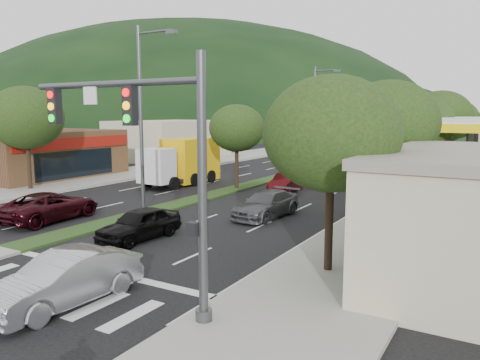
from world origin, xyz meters
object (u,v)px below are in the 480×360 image
Objects in this scene: streetlight_mid at (316,112)px; tree_r_b at (388,123)px; traffic_signal at (152,146)px; suv_maroon at (50,206)px; tree_med_far at (348,117)px; sedan_silver at (65,279)px; car_queue_d at (367,178)px; car_queue_c at (287,182)px; tree_l_a at (26,118)px; tree_r_c at (418,125)px; streetlight_near at (144,112)px; motorhome at (377,155)px; tree_r_a at (331,134)px; box_truck at (184,163)px; tree_med_near at (237,128)px; car_queue_a at (139,224)px; car_queue_e at (350,166)px; car_queue_b at (266,204)px; tree_r_e at (454,119)px; tree_r_d at (440,117)px.

tree_r_b is at bearing -60.68° from streetlight_mid.
suv_maroon is at bearing 153.79° from traffic_signal.
sedan_silver is at bearing -82.17° from tree_med_far.
car_queue_c is at bearing -127.44° from car_queue_d.
tree_r_b reaches higher than sedan_silver.
tree_l_a is 26.28m from streetlight_mid.
streetlight_near is (-11.79, -12.00, 0.84)m from tree_r_c.
motorhome is (7.24, -14.66, -3.03)m from tree_med_far.
tree_l_a is (-24.50, 6.00, 0.36)m from tree_r_a.
car_queue_c is 0.42× the size of motorhome.
tree_r_a reaches higher than car_queue_d.
motorhome is (-4.76, 17.34, -3.06)m from tree_r_b.
streetlight_near is at bearing -161.27° from tree_r_b.
streetlight_near is 1.38× the size of box_truck.
tree_l_a is 1.36× the size of suv_maroon.
tree_med_near is at bearing -90.78° from streetlight_mid.
streetlight_mid reaches higher than car_queue_a.
car_queue_b is at bearing -87.10° from car_queue_e.
motorhome is at bearing 100.64° from tree_r_a.
car_queue_b is (-5.89, -1.20, -4.35)m from tree_r_b.
car_queue_a is (3.16, -4.00, -4.88)m from streetlight_near.
tree_r_a reaches higher than tree_r_c.
tree_r_e is (0.00, 36.00, 0.07)m from tree_r_a.
streetlight_mid is at bearing 99.68° from car_queue_a.
suv_maroon is at bearing -116.72° from car_queue_d.
tree_r_c is 17.57m from streetlight_mid.
tree_med_near is 1.16× the size of car_queue_d.
streetlight_mid is at bearing 61.08° from tree_l_a.
tree_r_a is 0.93× the size of tree_r_d.
box_truck reaches higher than car_queue_d.
traffic_signal is 0.97× the size of tree_l_a.
tree_l_a is 19.16m from car_queue_b.
streetlight_near is at bearing -137.64° from suv_maroon.
car_queue_d is 0.72× the size of box_truck.
tree_r_a is 17.41m from car_queue_c.
streetlight_mid is 8.71m from motorhome.
tree_r_d is 2.02× the size of car_queue_e.
tree_r_a is at bearing -90.00° from tree_r_e.
streetlight_mid is at bearing 154.20° from motorhome.
tree_r_c is at bearing -90.00° from tree_r_e.
suv_maroon is at bearing -141.58° from car_queue_b.
tree_r_c is 10.84m from motorhome.
suv_maroon is (-15.20, -15.52, -4.00)m from tree_r_c.
box_truck reaches higher than sedan_silver.
tree_med_near is (-12.00, -2.00, -0.32)m from tree_r_c.
traffic_signal is 1.04× the size of tree_r_e.
tree_r_d reaches higher than motorhome.
tree_r_b is at bearing -69.44° from tree_med_far.
traffic_signal is at bearing 150.19° from suv_maroon.
traffic_signal is 6.29m from tree_r_a.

